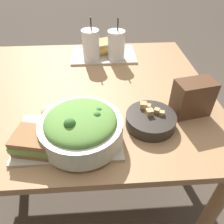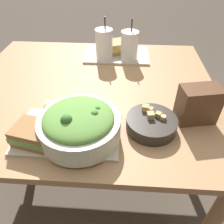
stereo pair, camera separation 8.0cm
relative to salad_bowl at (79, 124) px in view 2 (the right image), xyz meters
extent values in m
plane|color=#4C4238|center=(-0.02, 0.34, -0.84)|extent=(12.00, 12.00, 0.00)
cube|color=#A37A51|center=(-0.02, 0.34, -0.08)|extent=(1.23, 1.06, 0.03)
cylinder|color=#A37A51|center=(-0.57, 0.81, -0.47)|extent=(0.06, 0.06, 0.74)
cylinder|color=#A37A51|center=(0.54, 0.81, -0.47)|extent=(0.06, 0.06, 0.74)
cube|color=#BCB29E|center=(-0.05, 0.02, -0.06)|extent=(0.38, 0.25, 0.01)
cube|color=#BCB29E|center=(0.10, 0.69, -0.06)|extent=(0.38, 0.25, 0.01)
cylinder|color=beige|center=(0.00, 0.00, -0.02)|extent=(0.29, 0.29, 0.08)
ellipsoid|color=#5B8E3D|center=(0.00, 0.00, 0.03)|extent=(0.25, 0.25, 0.06)
sphere|color=#427F38|center=(0.06, 0.00, 0.05)|extent=(0.03, 0.03, 0.03)
sphere|color=#38702D|center=(0.06, 0.03, 0.04)|extent=(0.02, 0.02, 0.02)
sphere|color=#38702D|center=(-0.03, -0.04, 0.05)|extent=(0.04, 0.04, 0.04)
cube|color=beige|center=(0.02, 0.05, 0.04)|extent=(0.04, 0.06, 0.01)
cube|color=beige|center=(0.04, 0.06, 0.04)|extent=(0.05, 0.05, 0.01)
cylinder|color=#2D2823|center=(0.26, 0.07, -0.04)|extent=(0.19, 0.19, 0.05)
cylinder|color=#5B2D19|center=(0.26, 0.07, -0.02)|extent=(0.17, 0.17, 0.01)
cube|color=tan|center=(0.24, 0.11, -0.01)|extent=(0.03, 0.03, 0.03)
cube|color=tan|center=(0.28, 0.08, -0.01)|extent=(0.03, 0.03, 0.02)
cube|color=tan|center=(0.26, 0.11, -0.01)|extent=(0.03, 0.03, 0.02)
cube|color=tan|center=(0.30, 0.07, -0.01)|extent=(0.02, 0.02, 0.02)
cube|color=tan|center=(0.25, 0.07, -0.01)|extent=(0.03, 0.03, 0.03)
cube|color=olive|center=(-0.16, -0.03, -0.05)|extent=(0.15, 0.13, 0.02)
cube|color=#6B9E47|center=(-0.16, -0.03, -0.02)|extent=(0.16, 0.14, 0.02)
cube|color=olive|center=(-0.16, -0.03, 0.00)|extent=(0.15, 0.13, 0.02)
cylinder|color=#DBBC84|center=(-0.08, 0.10, -0.02)|extent=(0.14, 0.09, 0.07)
cylinder|color=beige|center=(-0.02, 0.11, -0.02)|extent=(0.01, 0.07, 0.07)
cube|color=tan|center=(0.11, 0.73, -0.05)|extent=(0.17, 0.16, 0.02)
cube|color=#EFB742|center=(0.11, 0.73, -0.02)|extent=(0.18, 0.17, 0.02)
cube|color=tan|center=(0.11, 0.73, 0.00)|extent=(0.17, 0.16, 0.02)
cylinder|color=silver|center=(0.03, 0.63, 0.02)|extent=(0.10, 0.10, 0.16)
cylinder|color=black|center=(0.03, 0.63, 0.01)|extent=(0.08, 0.08, 0.13)
cylinder|color=white|center=(0.03, 0.63, 0.11)|extent=(0.10, 0.10, 0.01)
cylinder|color=black|center=(0.04, 0.63, 0.14)|extent=(0.01, 0.02, 0.08)
cylinder|color=silver|center=(0.17, 0.63, 0.02)|extent=(0.10, 0.10, 0.15)
cylinder|color=maroon|center=(0.17, 0.63, 0.01)|extent=(0.08, 0.08, 0.12)
cylinder|color=white|center=(0.17, 0.63, 0.10)|extent=(0.10, 0.10, 0.01)
cylinder|color=black|center=(0.18, 0.63, 0.13)|extent=(0.01, 0.02, 0.08)
cube|color=brown|center=(0.44, 0.13, 0.01)|extent=(0.16, 0.11, 0.15)
camera|label=1|loc=(0.07, -0.55, 0.52)|focal=35.00mm
camera|label=2|loc=(0.15, -0.55, 0.52)|focal=35.00mm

